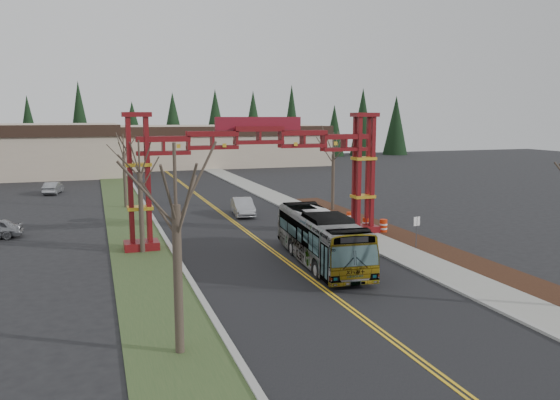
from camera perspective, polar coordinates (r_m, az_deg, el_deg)
name	(u,v)px	position (r m, az deg, el deg)	size (l,w,h in m)	color
ground	(392,340)	(22.36, 11.61, -14.17)	(200.00, 200.00, 0.00)	black
road	(235,223)	(44.82, -4.75, -2.39)	(12.00, 110.00, 0.02)	black
lane_line_left	(233,223)	(44.79, -4.90, -2.38)	(0.12, 100.00, 0.01)	yellow
lane_line_right	(236,223)	(44.84, -4.60, -2.36)	(0.12, 100.00, 0.01)	yellow
curb_right	(305,218)	(46.65, 2.60, -1.85)	(0.30, 110.00, 0.15)	#A1A29D
sidewalk_right	(320,217)	(47.19, 4.24, -1.74)	(2.60, 110.00, 0.14)	gray
landscape_strip	(454,256)	(35.69, 17.68, -5.59)	(2.60, 50.00, 0.12)	black
grass_median	(134,229)	(43.61, -15.01, -2.93)	(4.00, 110.00, 0.08)	#344D26
curb_left	(158,227)	(43.76, -12.59, -2.76)	(0.30, 110.00, 0.15)	#A1A29D
gateway_arch	(259,156)	(37.32, -2.23, 4.65)	(18.20, 1.60, 8.90)	#5A0B11
retail_building_east	(214,145)	(99.92, -6.93, 5.73)	(38.00, 20.30, 7.00)	#BAA68E
conifer_treeline	(152,127)	(110.23, -13.28, 7.39)	(116.10, 5.60, 13.00)	black
transit_bus	(321,238)	(32.31, 4.31, -3.97)	(2.59, 11.06, 3.08)	#B6BABE
silver_sedan	(243,207)	(47.97, -3.92, -0.72)	(1.63, 4.69, 1.54)	#A5A8AD
parked_car_far_a	(53,188)	(66.45, -22.63, 1.18)	(1.43, 4.11, 1.35)	gray
bare_tree_median_near	(176,206)	(19.55, -10.84, -0.60)	(3.32, 3.32, 7.74)	#382D26
bare_tree_median_mid	(140,173)	(35.16, -14.45, 2.72)	(3.08, 3.08, 7.18)	#382D26
bare_tree_median_far	(124,155)	(53.44, -16.01, 4.54)	(2.92, 2.92, 7.00)	#382D26
bare_tree_right_far	(333,155)	(50.03, 5.59, 4.73)	(3.04, 3.04, 7.21)	#382D26
street_sign	(417,226)	(36.71, 14.09, -2.65)	(0.49, 0.12, 2.16)	#3F3F44
barrel_south	(383,226)	(41.35, 10.75, -2.72)	(0.57, 0.57, 1.06)	red
barrel_mid	(366,225)	(41.74, 9.00, -2.56)	(0.58, 0.58, 1.07)	red
barrel_north	(349,217)	(45.08, 7.24, -1.81)	(0.48, 0.48, 0.88)	red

